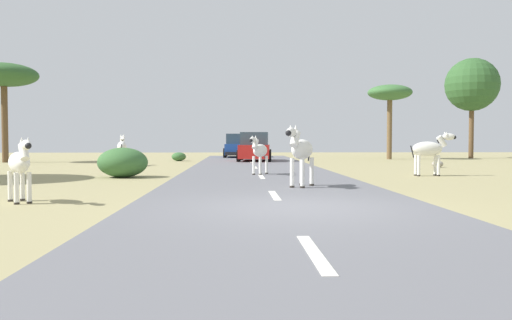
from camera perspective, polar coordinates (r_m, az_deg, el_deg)
ground_plane at (r=9.85m, az=4.58°, el=-5.48°), size 90.00×90.00×0.00m
road at (r=9.82m, az=2.94°, el=-5.36°), size 6.00×64.00×0.05m
lane_markings at (r=8.83m, az=3.52°, el=-6.03°), size 0.16×56.00×0.01m
zebra_0 at (r=13.94m, az=5.00°, el=1.08°), size 1.05×1.64×1.67m
zebra_1 at (r=18.94m, az=0.38°, el=1.00°), size 0.86×1.44×1.45m
zebra_2 at (r=19.93m, az=18.72°, el=1.12°), size 1.74×0.48×1.64m
zebra_3 at (r=11.84m, az=-24.71°, el=-0.36°), size 1.00×1.31×1.39m
zebra_4 at (r=27.04m, az=-14.64°, el=1.42°), size 0.64×1.72×1.63m
car_0 at (r=31.38m, az=-0.15°, el=1.36°), size 2.26×4.46×1.74m
car_1 at (r=38.45m, az=-2.08°, el=1.52°), size 2.06×4.36×1.74m
tree_0 at (r=33.91m, az=-26.18°, el=8.34°), size 3.88×3.88×5.83m
tree_1 at (r=40.55m, az=22.84°, el=7.68°), size 3.80×3.80×7.22m
tree_4 at (r=36.81m, az=14.62°, el=7.07°), size 3.02×3.02×5.13m
bush_0 at (r=18.75m, az=-14.56°, el=-0.27°), size 1.76×1.58×1.06m
bush_2 at (r=32.75m, az=-8.55°, el=0.37°), size 0.91×0.82×0.54m
rock_0 at (r=26.29m, az=19.48°, el=-0.42°), size 0.53×0.50×0.33m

